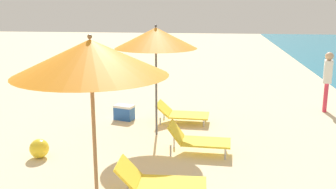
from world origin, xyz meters
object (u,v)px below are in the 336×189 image
lounger_farthest_shoreside (181,113)px  lounger_farthest_inland (197,139)px  person_walking_far (328,76)px  umbrella_farthest (156,38)px  lounger_second_shoreside (159,182)px  beach_ball (39,148)px  cooler_box (124,112)px  umbrella_second (91,58)px

lounger_farthest_shoreside → lounger_farthest_inland: bearing=-74.3°
lounger_farthest_inland → person_walking_far: size_ratio=0.76×
umbrella_farthest → person_walking_far: umbrella_farthest is taller
lounger_second_shoreside → lounger_farthest_shoreside: size_ratio=1.04×
lounger_second_shoreside → beach_ball: size_ratio=3.69×
beach_ball → umbrella_farthest: bearing=38.4°
lounger_second_shoreside → cooler_box: 4.46m
umbrella_second → cooler_box: 5.77m
lounger_farthest_inland → cooler_box: (-2.06, 2.18, -0.10)m
umbrella_second → beach_ball: bearing=128.8°
lounger_second_shoreside → lounger_farthest_inland: bearing=74.0°
umbrella_second → beach_ball: umbrella_second is taller
lounger_second_shoreside → cooler_box: bearing=108.5°
umbrella_farthest → beach_ball: 3.45m
umbrella_farthest → cooler_box: bearing=133.5°
lounger_farthest_inland → person_walking_far: 5.14m
umbrella_second → lounger_farthest_shoreside: size_ratio=1.96×
umbrella_farthest → beach_ball: umbrella_farthest is taller
lounger_second_shoreside → umbrella_farthest: size_ratio=0.56×
umbrella_second → lounger_farthest_shoreside: (0.68, 5.19, -2.17)m
lounger_farthest_shoreside → cooler_box: (-1.55, 0.07, -0.05)m
lounger_second_shoreside → lounger_farthest_inland: 2.07m
lounger_second_shoreside → person_walking_far: person_walking_far is taller
lounger_farthest_inland → beach_ball: size_ratio=3.34×
person_walking_far → beach_ball: person_walking_far is taller
umbrella_farthest → person_walking_far: size_ratio=1.51×
umbrella_second → person_walking_far: (4.70, 6.76, -1.37)m
umbrella_second → beach_ball: (-1.97, 2.46, -2.22)m
lounger_second_shoreside → cooler_box: lounger_second_shoreside is taller
person_walking_far → cooler_box: (-5.58, -1.50, -0.85)m
lounger_farthest_inland → cooler_box: size_ratio=2.25×
umbrella_farthest → person_walking_far: (4.53, 2.60, -1.24)m
umbrella_farthest → lounger_farthest_inland: size_ratio=1.99×
umbrella_second → cooler_box: bearing=99.4°
person_walking_far → cooler_box: bearing=27.6°
lounger_farthest_inland → cooler_box: bearing=135.7°
cooler_box → umbrella_second: bearing=-80.6°
lounger_farthest_shoreside → person_walking_far: size_ratio=0.80×
lounger_farthest_shoreside → beach_ball: lounger_farthest_shoreside is taller
umbrella_second → lounger_farthest_inland: (1.19, 3.08, -2.11)m
umbrella_second → umbrella_farthest: 4.16m
umbrella_second → lounger_farthest_inland: size_ratio=2.07×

